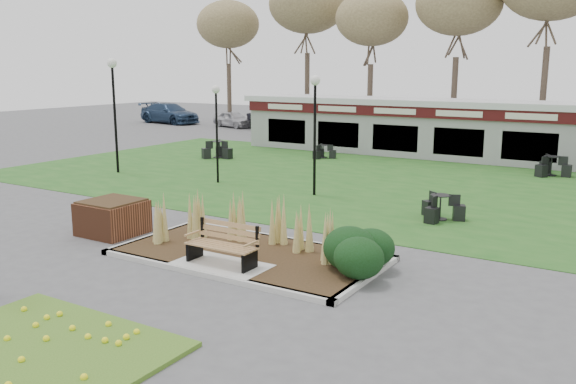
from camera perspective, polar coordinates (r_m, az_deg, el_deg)
The scene contains 17 objects.
ground at distance 13.88m, azimuth -6.60°, elevation -7.39°, with size 100.00×100.00×0.00m, color #515154.
lawn at distance 24.16m, azimuth 11.20°, elevation 0.68°, with size 34.00×16.00×0.02m, color #1E561B.
flower_bed at distance 10.90m, azimuth -22.10°, elevation -13.31°, with size 4.20×3.00×0.16m.
planting_bed at distance 14.14m, azimuth 0.85°, elevation -5.40°, with size 6.75×3.40×1.27m.
park_bench at distance 13.89m, azimuth -6.03°, elevation -4.82°, with size 1.70×0.66×0.93m.
brick_planter at distance 17.36m, azimuth -16.10°, elevation -2.26°, with size 1.50×1.50×0.95m.
food_pavilion at distance 31.48m, azimuth 16.43°, elevation 5.64°, with size 24.60×3.40×2.90m.
lamp_post_mid_left at distance 23.90m, azimuth -6.72°, elevation 7.42°, with size 0.32×0.32×3.82m.
lamp_post_mid_right at distance 21.37m, azimuth 2.54°, elevation 7.80°, with size 0.35×0.35×4.23m.
lamp_post_far_left at distance 27.10m, azimuth -16.02°, elevation 9.15°, with size 0.40×0.40×4.86m.
bistro_set_a at distance 30.86m, azimuth -6.58°, elevation 3.72°, with size 1.40×1.59×0.84m.
bistro_set_b at distance 30.63m, azimuth 3.32°, elevation 3.61°, with size 1.20×1.20×0.66m.
bistro_set_c at distance 18.77m, azimuth 14.03°, elevation -1.76°, with size 1.41×1.32×0.76m.
bistro_set_d at distance 27.86m, azimuth 23.39°, elevation 1.98°, with size 1.36×1.56×0.83m.
car_silver at distance 46.64m, azimuth -5.14°, elevation 6.80°, with size 1.45×3.60×1.23m, color #BBBABF.
car_black at distance 44.48m, azimuth -1.21°, elevation 6.83°, with size 1.65×4.72×1.56m, color black.
car_blue at distance 50.71m, azimuth -11.03°, elevation 7.25°, with size 2.27×5.60×1.62m, color navy.
Camera 1 is at (8.17, -10.28, 4.51)m, focal length 38.00 mm.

